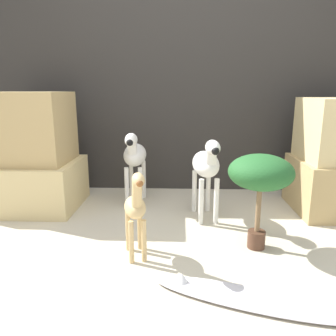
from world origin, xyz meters
TOP-DOWN VIEW (x-y plane):
  - ground_plane at (0.00, 0.00)m, footprint 14.00×14.00m
  - wall_back at (0.00, 1.62)m, footprint 6.40×0.08m
  - rock_pillar_left at (-1.31, 0.99)m, footprint 0.73×0.69m
  - zebra_right at (0.16, 0.76)m, footprint 0.26×0.53m
  - zebra_left at (-0.46, 1.12)m, footprint 0.20×0.52m
  - giraffe_figurine at (-0.31, 0.10)m, footprint 0.19×0.37m
  - potted_palm_front at (0.46, 0.27)m, footprint 0.41×0.41m
  - surfboard at (0.30, -0.31)m, footprint 1.02×0.51m

SIDE VIEW (x-z plane):
  - ground_plane at x=0.00m, z-range 0.00..0.00m
  - surfboard at x=0.30m, z-range -0.02..0.06m
  - giraffe_figurine at x=-0.31m, z-range 0.04..0.63m
  - zebra_right at x=0.16m, z-range 0.11..0.78m
  - zebra_left at x=-0.46m, z-range 0.11..0.78m
  - rock_pillar_left at x=-1.31m, z-range -0.05..0.96m
  - potted_palm_front at x=0.46m, z-range 0.18..0.82m
  - wall_back at x=0.00m, z-range 0.00..2.20m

